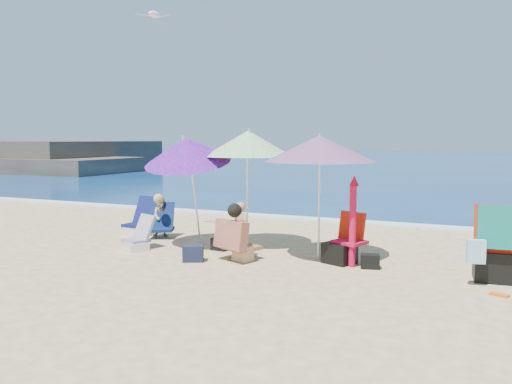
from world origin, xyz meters
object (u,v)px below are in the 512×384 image
at_px(seagull, 154,15).
at_px(camp_chair_left, 342,248).
at_px(chair_rainbow, 137,241).
at_px(person_center, 237,232).
at_px(person_left, 162,217).
at_px(furled_umbrella, 353,217).
at_px(chair_navy, 140,225).
at_px(umbrella_turquoise, 320,149).
at_px(umbrella_striped, 248,144).
at_px(umbrella_blue, 187,150).
at_px(camp_chair_right, 496,253).

bearing_deg(seagull, camp_chair_left, -11.70).
bearing_deg(chair_rainbow, person_center, 0.93).
distance_m(person_left, seagull, 4.16).
bearing_deg(furled_umbrella, chair_navy, 168.81).
xyz_separation_m(furled_umbrella, person_center, (-1.90, -0.30, -0.33)).
bearing_deg(umbrella_turquoise, chair_rainbow, -169.34).
bearing_deg(seagull, person_left, -36.20).
distance_m(umbrella_striped, person_left, 2.60).
xyz_separation_m(umbrella_striped, person_left, (-2.09, 0.20, -1.53)).
bearing_deg(umbrella_turquoise, person_center, -154.65).
distance_m(umbrella_striped, umbrella_blue, 1.15).
xyz_separation_m(umbrella_blue, camp_chair_left, (2.99, -0.03, -1.58)).
relative_size(umbrella_turquoise, umbrella_blue, 0.96).
height_order(camp_chair_left, person_left, person_left).
distance_m(umbrella_striped, seagull, 3.49).
bearing_deg(umbrella_striped, furled_umbrella, -18.56).
relative_size(umbrella_blue, furled_umbrella, 1.52).
relative_size(camp_chair_left, person_center, 0.85).
relative_size(chair_navy, person_center, 0.81).
bearing_deg(chair_navy, umbrella_turquoise, -9.05).
bearing_deg(person_left, umbrella_blue, -33.50).
height_order(person_left, seagull, seagull).
bearing_deg(umbrella_blue, chair_navy, 155.86).
distance_m(chair_rainbow, seagull, 4.65).
bearing_deg(furled_umbrella, seagull, 166.56).
bearing_deg(camp_chair_right, camp_chair_left, 176.06).
bearing_deg(furled_umbrella, camp_chair_left, 138.55).
distance_m(furled_umbrella, camp_chair_left, 0.62).
bearing_deg(chair_navy, camp_chair_left, -9.46).
distance_m(camp_chair_left, camp_chair_right, 2.30).
distance_m(umbrella_turquoise, umbrella_striped, 1.58).
height_order(umbrella_striped, furled_umbrella, umbrella_striped).
bearing_deg(camp_chair_left, umbrella_blue, 179.35).
relative_size(umbrella_striped, person_left, 2.41).
distance_m(person_center, person_left, 2.66).
relative_size(furled_umbrella, camp_chair_right, 1.30).
xyz_separation_m(chair_rainbow, person_left, (-0.30, 1.26, 0.26)).
xyz_separation_m(umbrella_blue, seagull, (-1.26, 0.84, 2.75)).
distance_m(chair_navy, camp_chair_right, 6.99).
height_order(umbrella_blue, seagull, seagull).
bearing_deg(camp_chair_right, umbrella_blue, 177.92).
height_order(furled_umbrella, chair_rainbow, furled_umbrella).
xyz_separation_m(umbrella_blue, furled_umbrella, (3.20, -0.22, -1.02)).
xyz_separation_m(chair_navy, chair_rainbow, (0.88, -1.29, -0.05)).
relative_size(umbrella_turquoise, chair_rainbow, 2.82).
relative_size(chair_rainbow, camp_chair_left, 0.90).
xyz_separation_m(camp_chair_right, seagull, (-6.54, 1.04, 4.17)).
distance_m(umbrella_turquoise, person_left, 3.94).
xyz_separation_m(umbrella_striped, camp_chair_right, (4.26, -0.70, -1.55)).
xyz_separation_m(umbrella_turquoise, chair_navy, (-4.19, 0.67, -1.67)).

